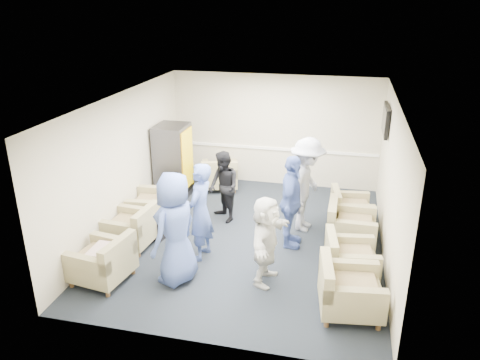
% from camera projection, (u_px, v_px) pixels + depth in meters
% --- Properties ---
extents(floor, '(6.00, 6.00, 0.00)m').
position_uv_depth(floor, '(248.00, 238.00, 9.04)').
color(floor, black).
rests_on(floor, ground).
extents(ceiling, '(6.00, 6.00, 0.00)m').
position_uv_depth(ceiling, '(249.00, 100.00, 8.05)').
color(ceiling, white).
rests_on(ceiling, back_wall).
extents(back_wall, '(5.00, 0.02, 2.70)m').
position_uv_depth(back_wall, '(275.00, 131.00, 11.27)').
color(back_wall, beige).
rests_on(back_wall, floor).
extents(front_wall, '(5.00, 0.02, 2.70)m').
position_uv_depth(front_wall, '(199.00, 256.00, 5.83)').
color(front_wall, beige).
rests_on(front_wall, floor).
extents(left_wall, '(0.02, 6.00, 2.70)m').
position_uv_depth(left_wall, '(123.00, 163.00, 9.07)').
color(left_wall, beige).
rests_on(left_wall, floor).
extents(right_wall, '(0.02, 6.00, 2.70)m').
position_uv_depth(right_wall, '(391.00, 185.00, 8.02)').
color(right_wall, beige).
rests_on(right_wall, floor).
extents(chair_rail, '(4.98, 0.04, 0.06)m').
position_uv_depth(chair_rail, '(274.00, 149.00, 11.42)').
color(chair_rail, white).
rests_on(chair_rail, back_wall).
extents(tv, '(0.10, 1.00, 0.58)m').
position_uv_depth(tv, '(386.00, 120.00, 9.42)').
color(tv, black).
rests_on(tv, right_wall).
extents(armchair_left_near, '(0.98, 0.98, 0.69)m').
position_uv_depth(armchair_left_near, '(104.00, 263.00, 7.57)').
color(armchair_left_near, '#8D835B').
rests_on(armchair_left_near, floor).
extents(armchair_left_mid, '(0.92, 0.92, 0.68)m').
position_uv_depth(armchair_left_mid, '(133.00, 229.00, 8.67)').
color(armchair_left_mid, '#8D835B').
rests_on(armchair_left_mid, floor).
extents(armchair_left_far, '(0.98, 0.98, 0.72)m').
position_uv_depth(armchair_left_far, '(157.00, 207.00, 9.52)').
color(armchair_left_far, '#8D835B').
rests_on(armchair_left_far, floor).
extents(armchair_right_near, '(1.00, 1.00, 0.71)m').
position_uv_depth(armchair_right_near, '(347.00, 292.00, 6.81)').
color(armchair_right_near, '#8D835B').
rests_on(armchair_right_near, floor).
extents(armchair_right_midnear, '(0.93, 0.93, 0.65)m').
position_uv_depth(armchair_right_midnear, '(348.00, 260.00, 7.69)').
color(armchair_right_midnear, '#8D835B').
rests_on(armchair_right_midnear, floor).
extents(armchair_right_midfar, '(0.89, 0.89, 0.71)m').
position_uv_depth(armchair_right_midfar, '(348.00, 227.00, 8.72)').
color(armchair_right_midfar, '#8D835B').
rests_on(armchair_right_midfar, floor).
extents(armchair_right_far, '(0.90, 0.90, 0.63)m').
position_uv_depth(armchair_right_far, '(349.00, 210.00, 9.51)').
color(armchair_right_far, '#8D835B').
rests_on(armchair_right_far, floor).
extents(armchair_corner, '(1.04, 1.04, 0.68)m').
position_uv_depth(armchair_corner, '(220.00, 176.00, 11.26)').
color(armchair_corner, '#8D835B').
rests_on(armchair_corner, floor).
extents(vending_machine, '(0.70, 0.81, 1.71)m').
position_uv_depth(vending_machine, '(174.00, 162.00, 10.64)').
color(vending_machine, '#4A4A51').
rests_on(vending_machine, floor).
extents(backpack, '(0.33, 0.26, 0.52)m').
position_uv_depth(backpack, '(156.00, 226.00, 8.95)').
color(backpack, black).
rests_on(backpack, floor).
extents(pillow, '(0.38, 0.50, 0.14)m').
position_uv_depth(pillow, '(103.00, 252.00, 7.52)').
color(pillow, beige).
rests_on(pillow, armchair_left_near).
extents(person_front_left, '(0.87, 1.06, 1.88)m').
position_uv_depth(person_front_left, '(175.00, 229.00, 7.39)').
color(person_front_left, '#41579D').
rests_on(person_front_left, floor).
extents(person_mid_left, '(0.51, 0.70, 1.77)m').
position_uv_depth(person_mid_left, '(200.00, 212.00, 8.10)').
color(person_mid_left, '#41579D').
rests_on(person_mid_left, floor).
extents(person_back_left, '(0.90, 0.91, 1.48)m').
position_uv_depth(person_back_left, '(224.00, 187.00, 9.53)').
color(person_back_left, black).
rests_on(person_back_left, floor).
extents(person_back_right, '(0.88, 1.32, 1.89)m').
position_uv_depth(person_back_right, '(306.00, 185.00, 9.09)').
color(person_back_right, beige).
rests_on(person_back_right, floor).
extents(person_mid_right, '(0.44, 1.04, 1.76)m').
position_uv_depth(person_mid_right, '(291.00, 202.00, 8.49)').
color(person_mid_right, '#41579D').
rests_on(person_mid_right, floor).
extents(person_front_right, '(0.61, 1.43, 1.49)m').
position_uv_depth(person_front_right, '(266.00, 241.00, 7.43)').
color(person_front_right, silver).
rests_on(person_front_right, floor).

